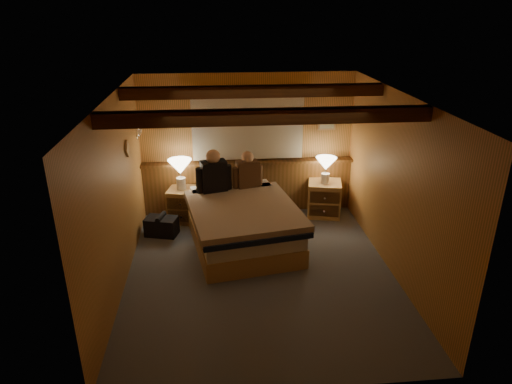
{
  "coord_description": "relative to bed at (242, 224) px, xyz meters",
  "views": [
    {
      "loc": [
        -0.57,
        -5.35,
        3.43
      ],
      "look_at": [
        -0.02,
        0.4,
        1.03
      ],
      "focal_mm": 32.0,
      "sensor_mm": 36.0,
      "label": 1
    }
  ],
  "objects": [
    {
      "name": "ceiling",
      "position": [
        0.19,
        -0.81,
        2.05
      ],
      "size": [
        4.2,
        4.2,
        0.0
      ],
      "primitive_type": "plane",
      "rotation": [
        3.14,
        0.0,
        0.0
      ],
      "color": "#DD9452",
      "rests_on": "wall_back"
    },
    {
      "name": "coat_rail",
      "position": [
        -1.53,
        0.77,
        1.32
      ],
      "size": [
        0.05,
        0.55,
        0.24
      ],
      "color": "white",
      "rests_on": "wall_left"
    },
    {
      "name": "lamp_left",
      "position": [
        -0.95,
        0.96,
        0.58
      ],
      "size": [
        0.39,
        0.39,
        0.51
      ],
      "color": "silver",
      "rests_on": "nightstand_left"
    },
    {
      "name": "nightstand_left",
      "position": [
        -0.91,
        0.94,
        -0.06
      ],
      "size": [
        0.6,
        0.56,
        0.57
      ],
      "rotation": [
        0.0,
        0.0,
        -0.21
      ],
      "color": "tan",
      "rests_on": "floor"
    },
    {
      "name": "lamp_right",
      "position": [
        1.46,
        0.89,
        0.58
      ],
      "size": [
        0.35,
        0.35,
        0.46
      ],
      "color": "silver",
      "rests_on": "nightstand_right"
    },
    {
      "name": "framed_print",
      "position": [
        1.54,
        1.27,
        1.2
      ],
      "size": [
        0.3,
        0.04,
        0.25
      ],
      "color": "tan",
      "rests_on": "wall_back"
    },
    {
      "name": "wall_back",
      "position": [
        0.19,
        1.29,
        0.85
      ],
      "size": [
        3.6,
        0.0,
        3.6
      ],
      "primitive_type": "plane",
      "rotation": [
        1.57,
        0.0,
        0.0
      ],
      "color": "#D4894C",
      "rests_on": "floor"
    },
    {
      "name": "person_left",
      "position": [
        -0.4,
        0.59,
        0.6
      ],
      "size": [
        0.57,
        0.32,
        0.71
      ],
      "rotation": [
        0.0,
        0.0,
        0.25
      ],
      "color": "black",
      "rests_on": "bed"
    },
    {
      "name": "floor",
      "position": [
        0.19,
        -0.81,
        -0.35
      ],
      "size": [
        4.2,
        4.2,
        0.0
      ],
      "primitive_type": "plane",
      "color": "slate",
      "rests_on": "ground"
    },
    {
      "name": "ceiling_beams",
      "position": [
        0.19,
        -0.66,
        1.96
      ],
      "size": [
        3.6,
        1.65,
        0.16
      ],
      "color": "#4B2C12",
      "rests_on": "ceiling"
    },
    {
      "name": "wall_front",
      "position": [
        0.19,
        -2.91,
        0.85
      ],
      "size": [
        3.6,
        0.0,
        3.6
      ],
      "primitive_type": "plane",
      "rotation": [
        -1.57,
        0.0,
        0.0
      ],
      "color": "#D4894C",
      "rests_on": "floor"
    },
    {
      "name": "duffel_bag",
      "position": [
        -1.26,
        0.43,
        -0.19
      ],
      "size": [
        0.55,
        0.41,
        0.35
      ],
      "rotation": [
        0.0,
        0.0,
        -0.27
      ],
      "color": "black",
      "rests_on": "floor"
    },
    {
      "name": "wall_left",
      "position": [
        -1.61,
        -0.81,
        0.85
      ],
      "size": [
        0.0,
        4.2,
        4.2
      ],
      "primitive_type": "plane",
      "rotation": [
        1.57,
        0.0,
        1.57
      ],
      "color": "#D4894C",
      "rests_on": "floor"
    },
    {
      "name": "wall_right",
      "position": [
        1.99,
        -0.81,
        0.85
      ],
      "size": [
        0.0,
        4.2,
        4.2
      ],
      "primitive_type": "plane",
      "rotation": [
        1.57,
        0.0,
        -1.57
      ],
      "color": "#D4894C",
      "rests_on": "floor"
    },
    {
      "name": "curtain_window",
      "position": [
        0.19,
        1.22,
        1.17
      ],
      "size": [
        2.18,
        0.09,
        1.11
      ],
      "color": "#4B2C12",
      "rests_on": "wall_back"
    },
    {
      "name": "wainscot",
      "position": [
        0.19,
        1.23,
        0.14
      ],
      "size": [
        3.6,
        0.23,
        0.94
      ],
      "color": "brown",
      "rests_on": "wall_back"
    },
    {
      "name": "bed",
      "position": [
        0.0,
        0.0,
        0.0
      ],
      "size": [
        1.8,
        2.18,
        0.67
      ],
      "rotation": [
        0.0,
        0.0,
        0.17
      ],
      "color": "tan",
      "rests_on": "floor"
    },
    {
      "name": "nightstand_right",
      "position": [
        1.47,
        0.92,
        -0.04
      ],
      "size": [
        0.64,
        0.6,
        0.61
      ],
      "rotation": [
        0.0,
        0.0,
        -0.21
      ],
      "color": "tan",
      "rests_on": "floor"
    },
    {
      "name": "person_right",
      "position": [
        0.14,
        0.72,
        0.56
      ],
      "size": [
        0.5,
        0.28,
        0.62
      ],
      "rotation": [
        0.0,
        0.0,
        0.26
      ],
      "color": "#503320",
      "rests_on": "bed"
    }
  ]
}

